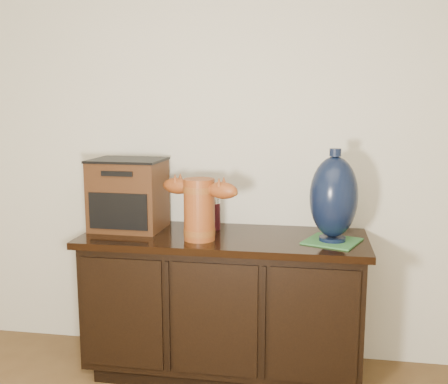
% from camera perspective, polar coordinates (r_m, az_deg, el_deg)
% --- Properties ---
extents(sideboard, '(1.46, 0.56, 0.75)m').
position_cam_1_polar(sideboard, '(2.82, -0.04, -12.00)').
color(sideboard, black).
rests_on(sideboard, ground).
extents(terracotta_vessel, '(0.43, 0.23, 0.31)m').
position_cam_1_polar(terracotta_vessel, '(2.59, -2.71, -1.49)').
color(terracotta_vessel, brown).
rests_on(terracotta_vessel, sideboard).
extents(tv_radio, '(0.39, 0.32, 0.38)m').
position_cam_1_polar(tv_radio, '(2.85, -10.36, -0.24)').
color(tv_radio, '#3A1F0E').
rests_on(tv_radio, sideboard).
extents(green_mat, '(0.31, 0.31, 0.01)m').
position_cam_1_polar(green_mat, '(2.63, 11.69, -5.26)').
color(green_mat, '#2E6732').
rests_on(green_mat, sideboard).
extents(lamp_base, '(0.30, 0.30, 0.45)m').
position_cam_1_polar(lamp_base, '(2.59, 11.86, -0.58)').
color(lamp_base, black).
rests_on(lamp_base, green_mat).
extents(spray_can, '(0.06, 0.06, 0.17)m').
position_cam_1_polar(spray_can, '(2.81, -0.98, -2.46)').
color(spray_can, '#4F0D17').
rests_on(spray_can, sideboard).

